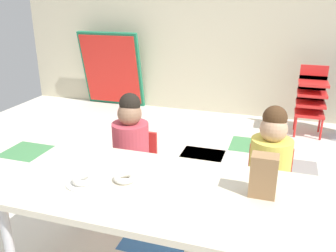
{
  "coord_description": "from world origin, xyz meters",
  "views": [
    {
      "loc": [
        0.69,
        -2.37,
        1.55
      ],
      "look_at": [
        0.12,
        -0.57,
        0.86
      ],
      "focal_mm": 38.12,
      "sensor_mm": 36.0,
      "label": 1
    }
  ],
  "objects_px": {
    "kid_chair_red_stack": "(311,96)",
    "folded_activity_table": "(112,70)",
    "donut_powdered_loose": "(125,178)",
    "paper_bag_brown": "(263,176)",
    "seated_child_near_camera": "(131,143)",
    "craft_table": "(165,197)",
    "seated_child_middle_seat": "(270,161)",
    "paper_plate_near_edge": "(83,183)",
    "donut_powdered_on_plate": "(83,180)"
  },
  "relations": [
    {
      "from": "craft_table",
      "to": "folded_activity_table",
      "type": "relative_size",
      "value": 1.54
    },
    {
      "from": "paper_bag_brown",
      "to": "seated_child_near_camera",
      "type": "bearing_deg",
      "value": 150.47
    },
    {
      "from": "paper_bag_brown",
      "to": "paper_plate_near_edge",
      "type": "relative_size",
      "value": 1.22
    },
    {
      "from": "donut_powdered_loose",
      "to": "paper_bag_brown",
      "type": "bearing_deg",
      "value": 5.92
    },
    {
      "from": "seated_child_near_camera",
      "to": "folded_activity_table",
      "type": "distance_m",
      "value": 2.81
    },
    {
      "from": "seated_child_middle_seat",
      "to": "kid_chair_red_stack",
      "type": "height_order",
      "value": "seated_child_middle_seat"
    },
    {
      "from": "seated_child_near_camera",
      "to": "kid_chair_red_stack",
      "type": "bearing_deg",
      "value": 58.0
    },
    {
      "from": "donut_powdered_on_plate",
      "to": "donut_powdered_loose",
      "type": "xyz_separation_m",
      "value": [
        0.19,
        0.1,
        -0.01
      ]
    },
    {
      "from": "folded_activity_table",
      "to": "craft_table",
      "type": "bearing_deg",
      "value": -59.15
    },
    {
      "from": "kid_chair_red_stack",
      "to": "folded_activity_table",
      "type": "relative_size",
      "value": 0.74
    },
    {
      "from": "paper_bag_brown",
      "to": "donut_powdered_on_plate",
      "type": "height_order",
      "value": "paper_bag_brown"
    },
    {
      "from": "kid_chair_red_stack",
      "to": "folded_activity_table",
      "type": "bearing_deg",
      "value": 173.1
    },
    {
      "from": "folded_activity_table",
      "to": "donut_powdered_loose",
      "type": "distance_m",
      "value": 3.46
    },
    {
      "from": "kid_chair_red_stack",
      "to": "donut_powdered_loose",
      "type": "bearing_deg",
      "value": -111.93
    },
    {
      "from": "seated_child_middle_seat",
      "to": "donut_powdered_loose",
      "type": "relative_size",
      "value": 7.63
    },
    {
      "from": "donut_powdered_on_plate",
      "to": "craft_table",
      "type": "bearing_deg",
      "value": 11.88
    },
    {
      "from": "donut_powdered_loose",
      "to": "seated_child_middle_seat",
      "type": "bearing_deg",
      "value": 39.54
    },
    {
      "from": "folded_activity_table",
      "to": "paper_plate_near_edge",
      "type": "height_order",
      "value": "folded_activity_table"
    },
    {
      "from": "kid_chair_red_stack",
      "to": "donut_powdered_on_plate",
      "type": "xyz_separation_m",
      "value": [
        -1.3,
        -2.83,
        0.18
      ]
    },
    {
      "from": "craft_table",
      "to": "kid_chair_red_stack",
      "type": "relative_size",
      "value": 2.1
    },
    {
      "from": "paper_plate_near_edge",
      "to": "donut_powdered_on_plate",
      "type": "height_order",
      "value": "donut_powdered_on_plate"
    },
    {
      "from": "craft_table",
      "to": "donut_powdered_loose",
      "type": "bearing_deg",
      "value": 177.5
    },
    {
      "from": "kid_chair_red_stack",
      "to": "donut_powdered_on_plate",
      "type": "bearing_deg",
      "value": -114.56
    },
    {
      "from": "kid_chair_red_stack",
      "to": "paper_bag_brown",
      "type": "relative_size",
      "value": 3.64
    },
    {
      "from": "craft_table",
      "to": "donut_powdered_loose",
      "type": "xyz_separation_m",
      "value": [
        -0.23,
        0.01,
        0.07
      ]
    },
    {
      "from": "seated_child_near_camera",
      "to": "donut_powdered_on_plate",
      "type": "relative_size",
      "value": 7.79
    },
    {
      "from": "seated_child_near_camera",
      "to": "donut_powdered_loose",
      "type": "distance_m",
      "value": 0.65
    },
    {
      "from": "seated_child_middle_seat",
      "to": "paper_plate_near_edge",
      "type": "xyz_separation_m",
      "value": [
        -0.93,
        -0.71,
        0.06
      ]
    },
    {
      "from": "donut_powdered_on_plate",
      "to": "kid_chair_red_stack",
      "type": "bearing_deg",
      "value": 65.44
    },
    {
      "from": "kid_chair_red_stack",
      "to": "paper_bag_brown",
      "type": "xyz_separation_m",
      "value": [
        -0.39,
        -2.66,
        0.26
      ]
    },
    {
      "from": "seated_child_near_camera",
      "to": "paper_plate_near_edge",
      "type": "distance_m",
      "value": 0.71
    },
    {
      "from": "seated_child_middle_seat",
      "to": "kid_chair_red_stack",
      "type": "xyz_separation_m",
      "value": [
        0.36,
        2.13,
        -0.1
      ]
    },
    {
      "from": "paper_bag_brown",
      "to": "craft_table",
      "type": "bearing_deg",
      "value": -170.07
    },
    {
      "from": "paper_plate_near_edge",
      "to": "folded_activity_table",
      "type": "bearing_deg",
      "value": 113.98
    },
    {
      "from": "seated_child_near_camera",
      "to": "kid_chair_red_stack",
      "type": "height_order",
      "value": "seated_child_near_camera"
    },
    {
      "from": "donut_powdered_on_plate",
      "to": "seated_child_middle_seat",
      "type": "bearing_deg",
      "value": 37.26
    },
    {
      "from": "seated_child_near_camera",
      "to": "donut_powdered_on_plate",
      "type": "distance_m",
      "value": 0.71
    },
    {
      "from": "craft_table",
      "to": "seated_child_near_camera",
      "type": "xyz_separation_m",
      "value": [
        -0.46,
        0.62,
        -0.01
      ]
    },
    {
      "from": "donut_powdered_loose",
      "to": "folded_activity_table",
      "type": "bearing_deg",
      "value": 117.61
    },
    {
      "from": "craft_table",
      "to": "paper_bag_brown",
      "type": "relative_size",
      "value": 7.63
    },
    {
      "from": "seated_child_middle_seat",
      "to": "folded_activity_table",
      "type": "distance_m",
      "value": 3.39
    },
    {
      "from": "craft_table",
      "to": "folded_activity_table",
      "type": "bearing_deg",
      "value": 120.85
    },
    {
      "from": "seated_child_near_camera",
      "to": "donut_powdered_loose",
      "type": "xyz_separation_m",
      "value": [
        0.23,
        -0.61,
        0.07
      ]
    },
    {
      "from": "kid_chair_red_stack",
      "to": "donut_powdered_loose",
      "type": "distance_m",
      "value": 2.95
    },
    {
      "from": "seated_child_middle_seat",
      "to": "paper_bag_brown",
      "type": "xyz_separation_m",
      "value": [
        -0.02,
        -0.53,
        0.17
      ]
    },
    {
      "from": "seated_child_near_camera",
      "to": "paper_plate_near_edge",
      "type": "xyz_separation_m",
      "value": [
        0.03,
        -0.71,
        0.06
      ]
    },
    {
      "from": "seated_child_middle_seat",
      "to": "kid_chair_red_stack",
      "type": "distance_m",
      "value": 2.16
    },
    {
      "from": "folded_activity_table",
      "to": "paper_bag_brown",
      "type": "distance_m",
      "value": 3.78
    },
    {
      "from": "folded_activity_table",
      "to": "paper_plate_near_edge",
      "type": "distance_m",
      "value": 3.46
    },
    {
      "from": "craft_table",
      "to": "paper_plate_near_edge",
      "type": "bearing_deg",
      "value": -168.12
    }
  ]
}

